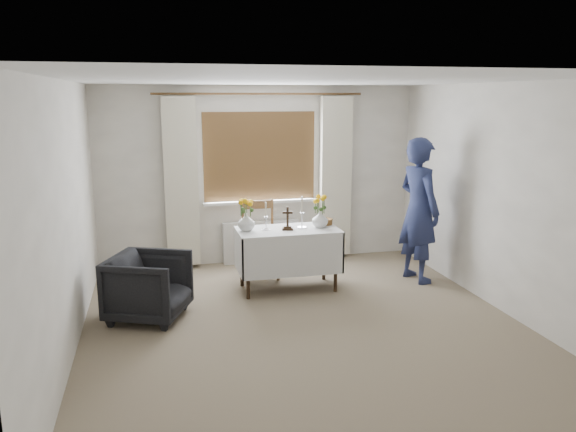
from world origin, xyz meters
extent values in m
plane|color=#83705A|center=(0.00, 0.00, 0.00)|extent=(5.00, 5.00, 0.00)
cube|color=silver|center=(0.10, 1.20, 0.38)|extent=(1.24, 0.64, 0.76)
imported|color=black|center=(-1.57, 0.64, 0.35)|extent=(1.01, 1.00, 0.71)
imported|color=navy|center=(1.81, 1.16, 0.93)|extent=(0.58, 0.76, 1.85)
cube|color=silver|center=(0.00, 2.42, 0.30)|extent=(1.10, 0.10, 0.60)
imported|color=silver|center=(-0.40, 1.25, 0.87)|extent=(0.22, 0.22, 0.22)
imported|color=silver|center=(0.51, 1.21, 0.87)|extent=(0.26, 0.26, 0.21)
cylinder|color=brown|center=(0.61, 1.35, 0.80)|extent=(0.25, 0.25, 0.07)
camera|label=1|loc=(-1.46, -5.26, 2.35)|focal=35.00mm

